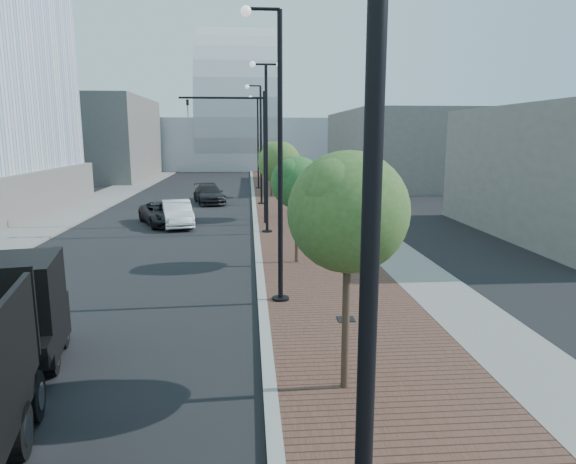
{
  "coord_description": "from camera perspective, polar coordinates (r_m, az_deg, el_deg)",
  "views": [
    {
      "loc": [
        -0.39,
        -6.04,
        5.45
      ],
      "look_at": [
        1.0,
        12.0,
        2.0
      ],
      "focal_mm": 31.78,
      "sensor_mm": 36.0,
      "label": 1
    }
  ],
  "objects": [
    {
      "name": "tree_1",
      "position": [
        21.25,
        1.11,
        5.54
      ],
      "size": [
        2.25,
        2.18,
        4.61
      ],
      "color": "#382619",
      "rests_on": "ground"
    },
    {
      "name": "concrete_strip",
      "position": [
        46.82,
        3.72,
        4.17
      ],
      "size": [
        2.4,
        140.0,
        0.13
      ],
      "primitive_type": "cube",
      "color": "slate",
      "rests_on": "ground"
    },
    {
      "name": "streetlight_0",
      "position": [
        4.21,
        9.3,
        2.03
      ],
      "size": [
        1.72,
        0.56,
        9.28
      ],
      "color": "black",
      "rests_on": "ground"
    },
    {
      "name": "tree_3",
      "position": [
        45.14,
        -1.84,
        8.6
      ],
      "size": [
        2.34,
        2.28,
        4.88
      ],
      "color": "#382619",
      "rests_on": "ground"
    },
    {
      "name": "dark_car_mid",
      "position": [
        32.29,
        -13.65,
        2.03
      ],
      "size": [
        4.11,
        5.57,
        1.41
      ],
      "primitive_type": "imported",
      "rotation": [
        0.0,
        0.0,
        0.4
      ],
      "color": "black",
      "rests_on": "ground"
    },
    {
      "name": "west_sidewalk",
      "position": [
        48.04,
        -19.64,
        3.73
      ],
      "size": [
        4.0,
        140.0,
        0.12
      ],
      "primitive_type": "cube",
      "color": "slate",
      "rests_on": "ground"
    },
    {
      "name": "streetlight_2",
      "position": [
        28.07,
        -2.42,
        9.5
      ],
      "size": [
        1.72,
        0.56,
        9.28
      ],
      "color": "black",
      "rests_on": "ground"
    },
    {
      "name": "streetlight_3",
      "position": [
        40.07,
        -3.2,
        9.19
      ],
      "size": [
        1.44,
        0.56,
        9.21
      ],
      "color": "black",
      "rests_on": "ground"
    },
    {
      "name": "sidewalk",
      "position": [
        46.52,
        0.42,
        4.14
      ],
      "size": [
        7.0,
        140.0,
        0.12
      ],
      "primitive_type": "cube",
      "color": "#4C2D23",
      "rests_on": "ground"
    },
    {
      "name": "tree_2",
      "position": [
        33.18,
        -0.89,
        7.76
      ],
      "size": [
        2.75,
        2.75,
        5.08
      ],
      "color": "#382619",
      "rests_on": "ground"
    },
    {
      "name": "white_sedan",
      "position": [
        31.64,
        -12.32,
        2.05
      ],
      "size": [
        2.64,
        4.96,
        1.55
      ],
      "primitive_type": "imported",
      "rotation": [
        0.0,
        0.0,
        0.22
      ],
      "color": "silver",
      "rests_on": "ground"
    },
    {
      "name": "dark_car_far",
      "position": [
        41.85,
        -8.82,
        4.21
      ],
      "size": [
        3.19,
        5.47,
        1.49
      ],
      "primitive_type": "imported",
      "rotation": [
        0.0,
        0.0,
        0.23
      ],
      "color": "black",
      "rests_on": "ground"
    },
    {
      "name": "tree_0",
      "position": [
        10.39,
        6.97,
        2.18
      ],
      "size": [
        2.51,
        2.48,
        5.16
      ],
      "color": "#382619",
      "rests_on": "ground"
    },
    {
      "name": "traffic_mast",
      "position": [
        31.04,
        -4.31,
        9.9
      ],
      "size": [
        5.09,
        0.2,
        8.0
      ],
      "color": "black",
      "rests_on": "ground"
    },
    {
      "name": "commercial_block_ne",
      "position": [
        58.41,
        12.04,
        9.14
      ],
      "size": [
        12.0,
        22.0,
        8.0
      ],
      "primitive_type": "cube",
      "color": "#5F5B56",
      "rests_on": "ground"
    },
    {
      "name": "pedestrian",
      "position": [
        31.03,
        4.69,
        2.26
      ],
      "size": [
        0.7,
        0.54,
        1.73
      ],
      "primitive_type": "imported",
      "rotation": [
        0.0,
        0.0,
        3.35
      ],
      "color": "black",
      "rests_on": "ground"
    },
    {
      "name": "curb",
      "position": [
        46.36,
        -3.91,
        4.11
      ],
      "size": [
        0.3,
        140.0,
        0.14
      ],
      "primitive_type": "cube",
      "color": "gray",
      "rests_on": "ground"
    },
    {
      "name": "utility_cover_1",
      "position": [
        15.27,
        6.5,
        -9.66
      ],
      "size": [
        0.5,
        0.5,
        0.02
      ],
      "primitive_type": "cube",
      "color": "black",
      "rests_on": "sidewalk"
    },
    {
      "name": "convention_center",
      "position": [
        91.06,
        -5.53,
        11.1
      ],
      "size": [
        50.0,
        30.0,
        50.0
      ],
      "color": "#ACB1B7",
      "rests_on": "ground"
    },
    {
      "name": "streetlight_4",
      "position": [
        52.05,
        -3.38,
        10.08
      ],
      "size": [
        1.72,
        0.56,
        9.28
      ],
      "color": "black",
      "rests_on": "ground"
    },
    {
      "name": "streetlight_1",
      "position": [
        16.1,
        -1.28,
        6.85
      ],
      "size": [
        1.44,
        0.56,
        9.21
      ],
      "color": "black",
      "rests_on": "ground"
    },
    {
      "name": "commercial_block_nw",
      "position": [
        68.89,
        -21.27,
        9.7
      ],
      "size": [
        14.0,
        20.0,
        10.0
      ],
      "primitive_type": "cube",
      "color": "#615D57",
      "rests_on": "ground"
    },
    {
      "name": "utility_cover_2",
      "position": [
        25.75,
        1.91,
        -1.13
      ],
      "size": [
        0.5,
        0.5,
        0.02
      ],
      "primitive_type": "cube",
      "color": "black",
      "rests_on": "sidewalk"
    }
  ]
}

